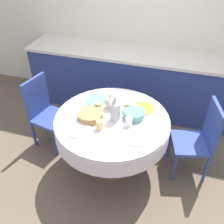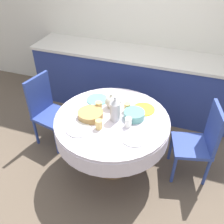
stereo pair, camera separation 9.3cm
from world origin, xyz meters
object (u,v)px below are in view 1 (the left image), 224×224
(chair_left, at_px, (199,138))
(teapot, at_px, (110,102))
(chair_right, at_px, (45,110))
(coffee_carafe, at_px, (115,110))

(chair_left, bearing_deg, teapot, 79.10)
(chair_left, height_order, chair_right, same)
(chair_right, bearing_deg, teapot, 100.58)
(chair_left, relative_size, coffee_carafe, 3.29)
(chair_left, xyz_separation_m, coffee_carafe, (-0.89, -0.24, 0.36))
(coffee_carafe, bearing_deg, teapot, 119.50)
(teapot, bearing_deg, chair_left, 3.18)
(chair_left, xyz_separation_m, chair_right, (-1.86, -0.04, 0.00))
(chair_left, distance_m, coffee_carafe, 0.99)
(chair_right, relative_size, teapot, 4.87)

